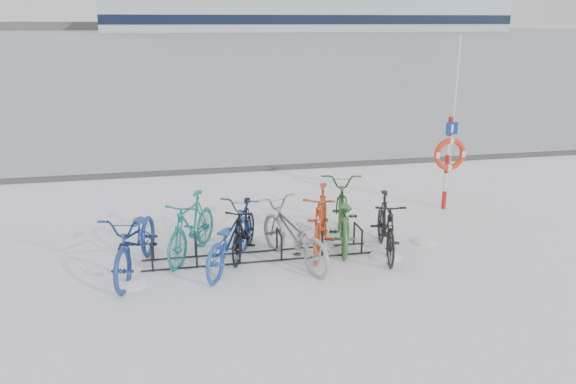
{
  "coord_description": "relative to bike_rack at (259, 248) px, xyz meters",
  "views": [
    {
      "loc": [
        -1.3,
        -8.95,
        3.96
      ],
      "look_at": [
        0.64,
        0.6,
        0.98
      ],
      "focal_mm": 35.0,
      "sensor_mm": 36.0,
      "label": 1
    }
  ],
  "objects": [
    {
      "name": "bike_rack",
      "position": [
        0.0,
        0.0,
        0.0
      ],
      "size": [
        4.0,
        0.48,
        0.46
      ],
      "color": "black",
      "rests_on": "ground"
    },
    {
      "name": "bike_7",
      "position": [
        2.23,
        -0.24,
        0.37
      ],
      "size": [
        0.89,
        1.89,
        1.09
      ],
      "primitive_type": "imported",
      "rotation": [
        0.0,
        0.0,
        -0.22
      ],
      "color": "black",
      "rests_on": "ground"
    },
    {
      "name": "ice_sheet",
      "position": [
        0.0,
        155.0,
        -0.17
      ],
      "size": [
        400.0,
        298.0,
        0.02
      ],
      "primitive_type": "cube",
      "color": "#94A2A7",
      "rests_on": "ground"
    },
    {
      "name": "bike_2",
      "position": [
        -0.53,
        -0.2,
        0.34
      ],
      "size": [
        1.51,
        2.1,
        1.05
      ],
      "primitive_type": "imported",
      "rotation": [
        0.0,
        0.0,
        2.68
      ],
      "color": "#204BA3",
      "rests_on": "ground"
    },
    {
      "name": "snow_drifts",
      "position": [
        0.79,
        -0.18,
        -0.18
      ],
      "size": [
        6.24,
        1.56,
        0.2
      ],
      "color": "white",
      "rests_on": "ground"
    },
    {
      "name": "bike_0",
      "position": [
        -2.03,
        -0.15,
        0.39
      ],
      "size": [
        1.22,
        2.29,
        1.14
      ],
      "primitive_type": "imported",
      "rotation": [
        0.0,
        0.0,
        -0.22
      ],
      "color": "navy",
      "rests_on": "ground"
    },
    {
      "name": "bike_6",
      "position": [
        1.63,
        0.44,
        0.4
      ],
      "size": [
        1.29,
        2.35,
        1.17
      ],
      "primitive_type": "imported",
      "rotation": [
        0.0,
        0.0,
        2.9
      ],
      "color": "#30662F",
      "rests_on": "ground"
    },
    {
      "name": "bike_5",
      "position": [
        1.15,
        0.15,
        0.41
      ],
      "size": [
        1.2,
        2.03,
        1.18
      ],
      "primitive_type": "imported",
      "rotation": [
        0.0,
        0.0,
        -0.35
      ],
      "color": "#B73B18",
      "rests_on": "ground"
    },
    {
      "name": "bike_1",
      "position": [
        -1.13,
        0.35,
        0.38
      ],
      "size": [
        1.32,
        1.92,
        1.13
      ],
      "primitive_type": "imported",
      "rotation": [
        0.0,
        0.0,
        -0.47
      ],
      "color": "#1D7473",
      "rests_on": "ground"
    },
    {
      "name": "bike_3",
      "position": [
        -0.23,
        0.24,
        0.31
      ],
      "size": [
        1.0,
        1.69,
        0.98
      ],
      "primitive_type": "imported",
      "rotation": [
        0.0,
        0.0,
        -0.36
      ],
      "color": "black",
      "rests_on": "ground"
    },
    {
      "name": "quay_edge",
      "position": [
        0.0,
        5.9,
        -0.13
      ],
      "size": [
        400.0,
        0.25,
        0.1
      ],
      "primitive_type": "cube",
      "color": "#3F3F42",
      "rests_on": "ground"
    },
    {
      "name": "bike_4",
      "position": [
        0.55,
        -0.3,
        0.36
      ],
      "size": [
        1.38,
        2.18,
        1.08
      ],
      "primitive_type": "imported",
      "rotation": [
        0.0,
        0.0,
        3.49
      ],
      "color": "#929699",
      "rests_on": "ground"
    },
    {
      "name": "lifebuoy_station",
      "position": [
        4.38,
        1.77,
        1.06
      ],
      "size": [
        0.71,
        0.22,
        3.69
      ],
      "color": "#B8150E",
      "rests_on": "ground"
    },
    {
      "name": "ground",
      "position": [
        0.0,
        0.0,
        -0.18
      ],
      "size": [
        900.0,
        900.0,
        0.0
      ],
      "primitive_type": "plane",
      "color": "white",
      "rests_on": "ground"
    }
  ]
}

